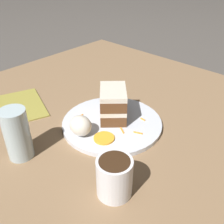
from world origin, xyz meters
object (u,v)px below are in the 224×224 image
object	(u,v)px
plate	(112,123)
cake_slice	(113,104)
cream_dollop	(81,126)
menu_card	(20,106)
coffee_mug	(114,176)
orange_garnish	(105,139)
drinking_glass	(18,137)

from	to	relation	value
plate	cake_slice	bearing A→B (deg)	-54.82
cream_dollop	menu_card	world-z (taller)	cream_dollop
menu_card	cake_slice	bearing A→B (deg)	-41.81
coffee_mug	orange_garnish	bearing A→B (deg)	-39.14
cake_slice	drinking_glass	distance (m)	0.28
cream_dollop	drinking_glass	bearing A→B (deg)	69.33
drinking_glass	menu_card	distance (m)	0.25
cake_slice	coffee_mug	size ratio (longest dim) A/B	1.46
cake_slice	coffee_mug	xyz separation A→B (m)	(-0.19, 0.20, -0.01)
cake_slice	cream_dollop	distance (m)	0.12
cream_dollop	menu_card	size ratio (longest dim) A/B	0.30
orange_garnish	drinking_glass	world-z (taller)	drinking_glass
orange_garnish	menu_card	xyz separation A→B (m)	(0.34, 0.05, -0.01)
plate	orange_garnish	size ratio (longest dim) A/B	5.19
drinking_glass	orange_garnish	bearing A→B (deg)	-124.49
plate	cream_dollop	size ratio (longest dim) A/B	4.69
cake_slice	orange_garnish	world-z (taller)	cake_slice
cream_dollop	orange_garnish	size ratio (longest dim) A/B	1.11
cake_slice	drinking_glass	world-z (taller)	drinking_glass
cake_slice	cream_dollop	xyz separation A→B (m)	(0.01, 0.12, -0.02)
cake_slice	menu_card	world-z (taller)	cake_slice
menu_card	cream_dollop	bearing A→B (deg)	-64.06
menu_card	plate	bearing A→B (deg)	-46.03
plate	menu_card	xyz separation A→B (m)	(0.29, 0.13, -0.00)
cream_dollop	coffee_mug	bearing A→B (deg)	158.11
plate	menu_card	distance (m)	0.32
cream_dollop	plate	bearing A→B (deg)	-101.54
menu_card	coffee_mug	bearing A→B (deg)	-75.94
cream_dollop	cake_slice	bearing A→B (deg)	-93.34
cake_slice	cream_dollop	world-z (taller)	cake_slice
drinking_glass	cream_dollop	bearing A→B (deg)	-110.67
plate	menu_card	world-z (taller)	plate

